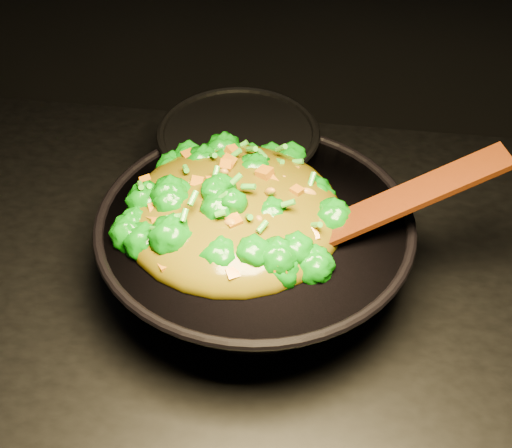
# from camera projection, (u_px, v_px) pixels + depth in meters

# --- Properties ---
(wok) EXTENTS (0.45, 0.45, 0.11)m
(wok) POSITION_uv_depth(u_px,v_px,m) (255.00, 252.00, 0.97)
(wok) COLOR black
(wok) RESTS_ON stovetop
(stir_fry) EXTENTS (0.38, 0.38, 0.10)m
(stir_fry) POSITION_uv_depth(u_px,v_px,m) (233.00, 190.00, 0.90)
(stir_fry) COLOR #0B6E07
(stir_fry) RESTS_ON wok
(spatula) EXTENTS (0.28, 0.13, 0.12)m
(spatula) POSITION_uv_depth(u_px,v_px,m) (394.00, 203.00, 0.88)
(spatula) COLOR #390E05
(spatula) RESTS_ON wok
(back_pot) EXTENTS (0.24, 0.24, 0.13)m
(back_pot) POSITION_uv_depth(u_px,v_px,m) (239.00, 164.00, 1.10)
(back_pot) COLOR black
(back_pot) RESTS_ON stovetop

